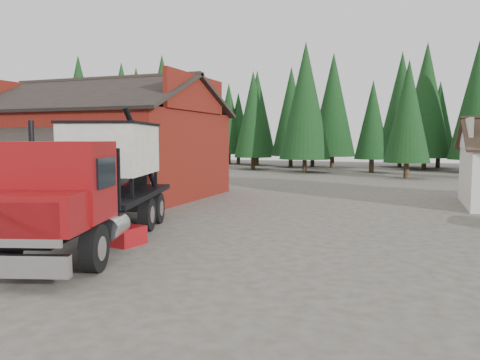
% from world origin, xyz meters
% --- Properties ---
extents(ground, '(120.00, 120.00, 0.00)m').
position_xyz_m(ground, '(0.00, 0.00, 0.00)').
color(ground, '#474238').
rests_on(ground, ground).
extents(red_barn, '(12.80, 13.63, 7.18)m').
position_xyz_m(red_barn, '(-11.00, 9.90, 2.69)').
color(red_barn, maroon).
rests_on(red_barn, ground).
extents(conifer_backdrop, '(76.00, 16.00, 16.00)m').
position_xyz_m(conifer_backdrop, '(0.00, 42.00, 0.00)').
color(conifer_backdrop, black).
rests_on(conifer_backdrop, ground).
extents(near_pine_a, '(4.40, 4.40, 11.40)m').
position_xyz_m(near_pine_a, '(-22.00, 28.00, 6.39)').
color(near_pine_a, '#382619').
rests_on(near_pine_a, ground).
extents(near_pine_b, '(3.96, 3.96, 10.40)m').
position_xyz_m(near_pine_b, '(6.00, 30.00, 5.89)').
color(near_pine_b, '#382619').
rests_on(near_pine_b, ground).
extents(near_pine_d, '(5.28, 5.28, 13.40)m').
position_xyz_m(near_pine_d, '(-4.00, 34.00, 7.39)').
color(near_pine_d, '#382619').
rests_on(near_pine_d, ground).
extents(feed_truck, '(5.71, 10.79, 4.71)m').
position_xyz_m(feed_truck, '(-3.50, -0.98, 2.20)').
color(feed_truck, black).
rests_on(feed_truck, ground).
extents(equip_box, '(0.87, 1.20, 0.60)m').
position_xyz_m(equip_box, '(-2.28, -0.98, 0.30)').
color(equip_box, maroon).
rests_on(equip_box, ground).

